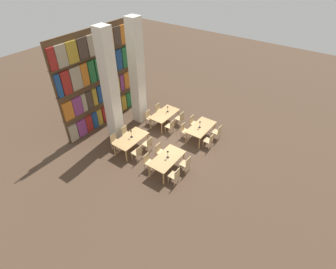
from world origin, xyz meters
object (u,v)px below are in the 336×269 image
object	(u,v)px
chair_0	(175,175)
reading_table_1	(201,128)
reading_table_2	(131,139)
chair_4	(209,140)
chair_13	(149,117)
chair_7	(193,123)
chair_3	(160,151)
chair_9	(115,141)
pillar_left	(110,88)
chair_8	(137,152)
reading_table_3	(165,115)
chair_5	(184,130)
chair_14	(180,118)
chair_15	(159,110)
desk_lamp_3	(168,108)
chair_10	(148,144)
chair_12	(170,126)
pillar_center	(137,74)
chair_2	(186,164)
chair_11	(126,133)
chair_6	(217,132)
desk_lamp_1	(200,123)
desk_lamp_2	(131,132)
desk_lamp_0	(168,153)
reading_table_0	(167,159)
chair_1	(148,162)

from	to	relation	value
chair_0	reading_table_1	size ratio (longest dim) A/B	0.47
reading_table_1	reading_table_2	size ratio (longest dim) A/B	1.00
chair_4	chair_13	size ratio (longest dim) A/B	1.00
chair_0	chair_7	bearing A→B (deg)	20.24
chair_3	reading_table_2	bearing A→B (deg)	-79.13
chair_7	chair_9	size ratio (longest dim) A/B	1.00
pillar_left	chair_13	xyz separation A→B (m)	(1.97, -0.78, -2.53)
reading_table_1	chair_4	distance (m)	0.92
chair_0	chair_9	xyz separation A→B (m)	(0.19, 3.94, 0.00)
chair_8	reading_table_3	xyz separation A→B (m)	(3.32, 0.75, 0.21)
pillar_left	chair_5	world-z (taller)	pillar_left
pillar_left	chair_3	distance (m)	4.04
chair_3	chair_14	bearing A→B (deg)	-164.92
chair_14	chair_13	bearing A→B (deg)	122.59
chair_15	desk_lamp_3	xyz separation A→B (m)	(-0.23, -0.81, 0.55)
chair_10	chair_12	world-z (taller)	same
pillar_left	chair_8	world-z (taller)	pillar_left
reading_table_3	chair_15	size ratio (longest dim) A/B	2.11
pillar_center	chair_10	xyz separation A→B (m)	(-2.04, -2.30, -2.53)
chair_2	chair_11	xyz separation A→B (m)	(0.11, 3.94, 0.00)
chair_3	chair_9	size ratio (longest dim) A/B	1.00
chair_6	desk_lamp_1	distance (m)	1.15
reading_table_2	chair_14	size ratio (longest dim) A/B	2.11
desk_lamp_2	chair_4	bearing A→B (deg)	-53.11
chair_3	chair_15	xyz separation A→B (m)	(3.07, 2.37, 0.00)
chair_12	chair_14	distance (m)	0.99
chair_3	desk_lamp_0	distance (m)	1.05
pillar_center	chair_14	bearing A→B (deg)	-68.28
chair_0	reading_table_2	world-z (taller)	chair_0
reading_table_3	desk_lamp_2	bearing A→B (deg)	178.81
pillar_center	reading_table_0	xyz separation A→B (m)	(-2.60, -3.92, -2.32)
chair_2	chair_3	size ratio (longest dim) A/B	1.00
chair_5	chair_13	distance (m)	2.42
chair_4	chair_11	world-z (taller)	same
chair_3	desk_lamp_2	bearing A→B (deg)	-82.20
chair_3	reading_table_3	xyz separation A→B (m)	(2.59, 1.60, 0.21)
reading_table_1	chair_12	size ratio (longest dim) A/B	2.11
pillar_left	desk_lamp_2	xyz separation A→B (m)	(-0.35, -1.49, -1.93)
chair_11	desk_lamp_3	distance (m)	2.91
reading_table_2	chair_5	bearing A→B (deg)	-33.53
chair_5	desk_lamp_3	world-z (taller)	desk_lamp_3
desk_lamp_1	chair_14	distance (m)	1.78
chair_1	chair_14	size ratio (longest dim) A/B	1.00
chair_6	chair_11	world-z (taller)	same
pillar_left	reading_table_0	bearing A→B (deg)	-98.20
desk_lamp_1	chair_11	xyz separation A→B (m)	(-2.45, 3.18, -0.58)
chair_3	desk_lamp_1	xyz separation A→B (m)	(2.56, -0.78, 0.58)
pillar_center	reading_table_1	size ratio (longest dim) A/B	3.25
chair_6	reading_table_3	world-z (taller)	chair_6
reading_table_0	chair_1	xyz separation A→B (m)	(-0.47, 0.77, -0.21)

